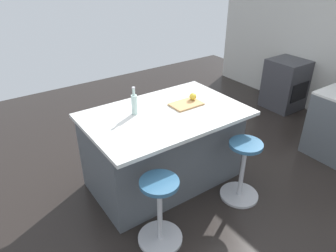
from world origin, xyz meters
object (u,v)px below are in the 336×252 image
(oven_range, at_px, (285,84))
(kitchen_island, at_px, (163,147))
(cutting_board, at_px, (186,104))
(water_bottle, at_px, (134,104))
(stool_middle, at_px, (160,213))
(stool_by_window, at_px, (242,172))
(apple_yellow, at_px, (193,96))

(oven_range, distance_m, kitchen_island, 3.02)
(cutting_board, distance_m, water_bottle, 0.62)
(stool_middle, bearing_deg, cutting_board, -139.45)
(cutting_board, xyz_separation_m, water_bottle, (0.60, -0.14, 0.11))
(oven_range, bearing_deg, cutting_board, 11.25)
(kitchen_island, distance_m, stool_by_window, 0.94)
(oven_range, relative_size, stool_middle, 1.21)
(apple_yellow, bearing_deg, water_bottle, -7.87)
(stool_by_window, bearing_deg, water_bottle, -46.16)
(stool_middle, distance_m, cutting_board, 1.29)
(oven_range, bearing_deg, water_bottle, 6.87)
(stool_middle, distance_m, apple_yellow, 1.42)
(stool_by_window, bearing_deg, cutting_board, -71.78)
(stool_by_window, xyz_separation_m, apple_yellow, (0.11, -0.77, 0.67))
(stool_by_window, height_order, cutting_board, cutting_board)
(kitchen_island, height_order, stool_by_window, kitchen_island)
(stool_middle, height_order, water_bottle, water_bottle)
(oven_range, distance_m, stool_middle, 3.75)
(water_bottle, bearing_deg, apple_yellow, 172.13)
(cutting_board, bearing_deg, oven_range, -168.75)
(water_bottle, bearing_deg, stool_middle, 73.21)
(oven_range, height_order, kitchen_island, kitchen_island)
(cutting_board, xyz_separation_m, apple_yellow, (-0.13, -0.04, 0.05))
(kitchen_island, bearing_deg, stool_by_window, 126.17)
(oven_range, height_order, stool_by_window, oven_range)
(oven_range, bearing_deg, kitchen_island, 9.77)
(oven_range, xyz_separation_m, cutting_board, (2.67, 0.53, 0.52))
(stool_by_window, xyz_separation_m, water_bottle, (0.84, -0.87, 0.73))
(kitchen_island, bearing_deg, stool_middle, 53.83)
(oven_range, bearing_deg, apple_yellow, 10.99)
(stool_middle, bearing_deg, kitchen_island, -126.17)
(kitchen_island, xyz_separation_m, apple_yellow, (-0.44, -0.02, 0.53))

